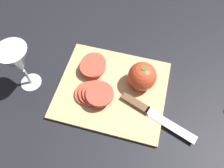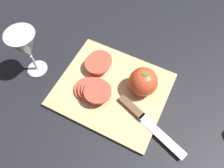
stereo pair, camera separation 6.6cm
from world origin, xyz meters
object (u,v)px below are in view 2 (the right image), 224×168
Objects in this scene: tomato_slice_stack_far at (99,62)px; whole_tomato at (143,82)px; wine_glass at (26,47)px; knife at (138,114)px; tomato_slice_stack_near at (92,91)px.

whole_tomato is at bearing 172.72° from tomato_slice_stack_far.
wine_glass is 0.39m from knife.
whole_tomato reaches higher than tomato_slice_stack_far.
wine_glass reaches higher than whole_tomato.
knife is (-0.02, 0.08, -0.04)m from whole_tomato.
whole_tomato is at bearing 126.10° from knife.
knife is 2.19× the size of tomato_slice_stack_far.
knife is 0.16m from tomato_slice_stack_near.
whole_tomato is 0.10m from knife.
whole_tomato is 0.17m from tomato_slice_stack_far.
wine_glass reaches higher than tomato_slice_stack_far.
wine_glass is 1.57× the size of tomato_slice_stack_far.
wine_glass is 0.72× the size of knife.
tomato_slice_stack_near is (0.15, -0.00, 0.01)m from knife.
tomato_slice_stack_far is (0.03, -0.10, -0.00)m from tomato_slice_stack_near.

